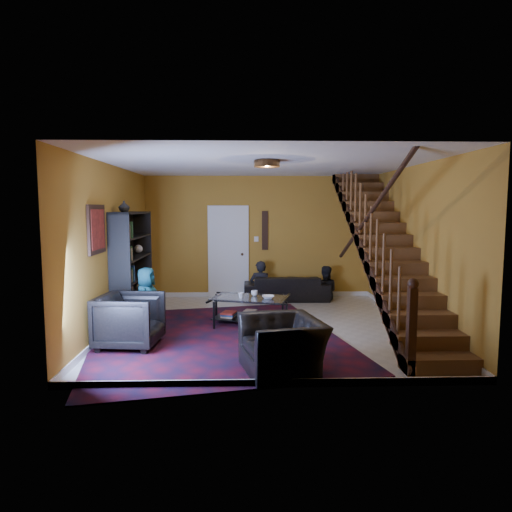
{
  "coord_description": "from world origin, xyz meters",
  "views": [
    {
      "loc": [
        -0.39,
        -7.82,
        2.07
      ],
      "look_at": [
        -0.13,
        0.4,
        1.2
      ],
      "focal_mm": 32.0,
      "sensor_mm": 36.0,
      "label": 1
    }
  ],
  "objects_px": {
    "sofa": "(286,288)",
    "armchair_left": "(130,321)",
    "bookshelf": "(133,268)",
    "armchair_right": "(282,346)",
    "coffee_table": "(250,309)"
  },
  "relations": [
    {
      "from": "sofa",
      "to": "armchair_left",
      "type": "xyz_separation_m",
      "value": [
        -2.67,
        -3.45,
        0.13
      ]
    },
    {
      "from": "bookshelf",
      "to": "armchair_left",
      "type": "relative_size",
      "value": 2.24
    },
    {
      "from": "sofa",
      "to": "armchair_left",
      "type": "distance_m",
      "value": 4.36
    },
    {
      "from": "bookshelf",
      "to": "armchair_right",
      "type": "bearing_deg",
      "value": -48.46
    },
    {
      "from": "armchair_left",
      "to": "armchair_right",
      "type": "distance_m",
      "value": 2.43
    },
    {
      "from": "armchair_right",
      "to": "coffee_table",
      "type": "distance_m",
      "value": 2.41
    },
    {
      "from": "sofa",
      "to": "armchair_left",
      "type": "height_order",
      "value": "armchair_left"
    },
    {
      "from": "sofa",
      "to": "armchair_right",
      "type": "relative_size",
      "value": 1.8
    },
    {
      "from": "sofa",
      "to": "coffee_table",
      "type": "relative_size",
      "value": 1.3
    },
    {
      "from": "armchair_right",
      "to": "coffee_table",
      "type": "bearing_deg",
      "value": 175.94
    },
    {
      "from": "bookshelf",
      "to": "armchair_left",
      "type": "distance_m",
      "value": 1.87
    },
    {
      "from": "armchair_left",
      "to": "coffee_table",
      "type": "bearing_deg",
      "value": -48.66
    },
    {
      "from": "sofa",
      "to": "armchair_right",
      "type": "height_order",
      "value": "armchair_right"
    },
    {
      "from": "armchair_left",
      "to": "armchair_right",
      "type": "relative_size",
      "value": 0.84
    },
    {
      "from": "coffee_table",
      "to": "sofa",
      "type": "bearing_deg",
      "value": 68.34
    }
  ]
}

